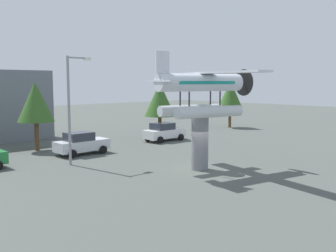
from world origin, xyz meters
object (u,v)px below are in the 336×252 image
Objects in this scene: car_far_white at (164,132)px; tree_center_back at (160,99)px; tree_east at (36,102)px; streetlight_primary at (72,102)px; car_mid_silver at (81,143)px; tree_far_east at (230,94)px; floatplane_monument at (202,90)px; display_pedestal at (200,143)px.

tree_center_back reaches higher than car_far_white.
tree_center_back is at bearing -7.85° from tree_east.
streetlight_primary is 1.30× the size of tree_east.
streetlight_primary reaches higher than car_mid_silver.
tree_east is (-1.72, 4.10, 3.12)m from car_mid_silver.
tree_center_back is (0.94, 1.63, 3.03)m from car_far_white.
tree_east is at bearing 178.59° from tree_far_east.
streetlight_primary is (-5.32, 7.01, -0.81)m from floatplane_monument.
car_mid_silver is at bearing -166.89° from tree_center_back.
car_mid_silver is at bearing 105.88° from display_pedestal.
car_mid_silver is 1.00× the size of car_far_white.
floatplane_monument is 14.50m from tree_center_back.
floatplane_monument is 1.84× the size of tree_center_back.
tree_far_east is (12.68, 1.06, 0.25)m from tree_center_back.
tree_east is 24.85m from tree_far_east.
car_far_white is 3.56m from tree_center_back.
car_far_white is 0.74× the size of tree_east.
car_far_white is at bearing 17.37° from streetlight_primary.
floatplane_monument is at bearing -11.49° from display_pedestal.
streetlight_primary is (-2.38, -2.92, 3.43)m from car_mid_silver.
car_mid_silver is at bearing -171.41° from tree_far_east.
floatplane_monument is (0.13, -0.03, 3.40)m from display_pedestal.
floatplane_monument reaches higher than car_mid_silver.
streetlight_primary reaches higher than tree_center_back.
display_pedestal is 0.59× the size of tree_far_east.
car_far_white is at bearing 70.09° from floatplane_monument.
floatplane_monument reaches higher than tree_east.
car_far_white is 12.90m from streetlight_primary.
streetlight_primary is 13.89m from tree_center_back.
streetlight_primary reaches higher than tree_east.
display_pedestal is at bearing -121.69° from tree_center_back.
tree_center_back is (10.43, 2.43, 3.03)m from car_mid_silver.
tree_east is (-4.67, 14.03, -1.12)m from floatplane_monument.
tree_far_east is at bearing 4.80° from tree_center_back.
tree_far_east is at bearing 8.59° from car_mid_silver.
display_pedestal is 14.66m from tree_center_back.
tree_far_east is (24.84, -0.61, 0.16)m from tree_east.
floatplane_monument reaches higher than display_pedestal.
display_pedestal is 0.47× the size of streetlight_primary.
display_pedestal is 3.40m from floatplane_monument.
car_mid_silver is 11.13m from tree_center_back.
tree_far_east is at bearing 33.43° from display_pedestal.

